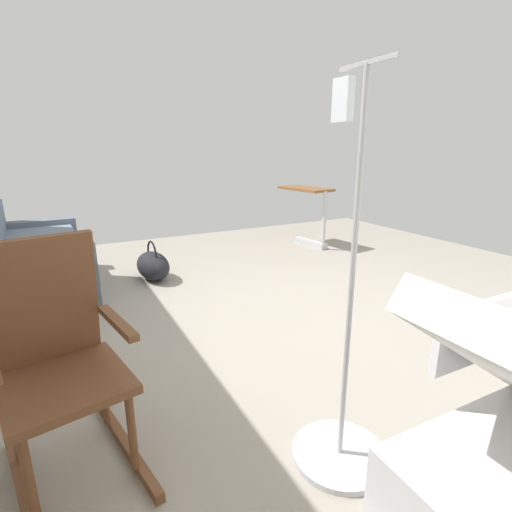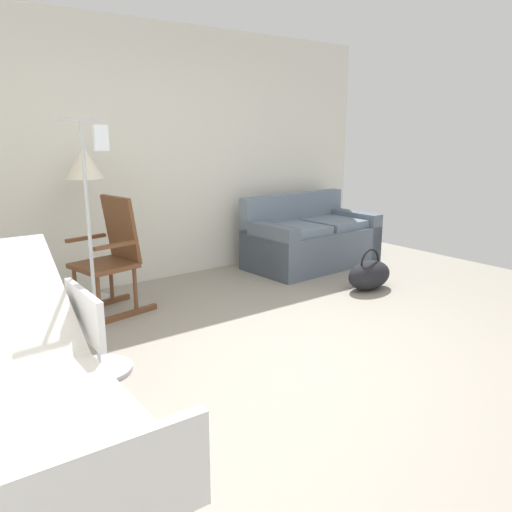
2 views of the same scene
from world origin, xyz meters
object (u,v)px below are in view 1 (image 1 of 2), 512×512
at_px(iv_pole, 341,410).
at_px(couch, 37,261).
at_px(rocking_chair, 59,365).
at_px(duffel_bag, 153,265).
at_px(overbed_table, 309,209).

bearing_deg(iv_pole, couch, 21.89).
distance_m(rocking_chair, duffel_bag, 2.59).
height_order(overbed_table, duffel_bag, overbed_table).
xyz_separation_m(overbed_table, iv_pole, (-3.40, 2.23, -0.28)).
xyz_separation_m(couch, overbed_table, (0.28, -3.49, 0.23)).
bearing_deg(couch, duffel_bag, -99.69).
bearing_deg(overbed_table, duffel_bag, 101.01).
distance_m(overbed_table, duffel_bag, 2.47).
distance_m(overbed_table, iv_pole, 4.08).
bearing_deg(rocking_chair, iv_pole, -116.20).
xyz_separation_m(duffel_bag, iv_pole, (-2.93, -0.16, 0.10)).
bearing_deg(couch, rocking_chair, -176.56).
relative_size(overbed_table, duffel_bag, 1.49).
xyz_separation_m(overbed_table, duffel_bag, (-0.47, 2.39, -0.38)).
relative_size(rocking_chair, duffel_bag, 1.80).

